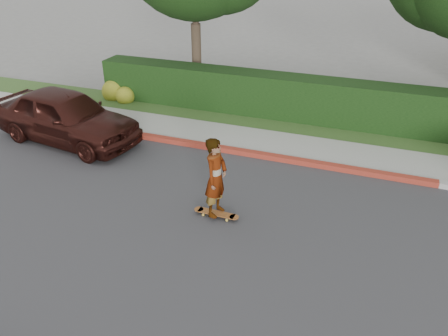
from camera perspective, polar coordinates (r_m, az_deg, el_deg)
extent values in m
plane|color=slate|center=(8.76, 21.00, -14.19)|extent=(120.00, 120.00, 0.00)
cube|color=#2D2D30|center=(8.76, 21.01, -14.17)|extent=(60.00, 8.00, 0.01)
cube|color=#9E9E99|center=(12.12, 21.63, -1.15)|extent=(60.00, 0.20, 0.15)
cube|color=maroon|center=(12.81, -0.99, 2.64)|extent=(12.00, 0.21, 0.15)
cube|color=gray|center=(12.93, 21.69, 0.65)|extent=(60.00, 1.60, 0.12)
cube|color=#2D4C1E|center=(14.39, 21.80, 3.41)|extent=(60.00, 1.60, 0.10)
cube|color=black|center=(14.84, 10.73, 8.67)|extent=(15.00, 1.00, 1.50)
sphere|color=#2D4C19|center=(17.24, -14.17, 9.70)|extent=(0.90, 0.90, 0.90)
sphere|color=#2D4C19|center=(16.77, -12.79, 9.16)|extent=(0.70, 0.70, 0.70)
cylinder|color=#33261C|center=(17.10, -3.58, 13.85)|extent=(0.36, 0.36, 2.70)
cylinder|color=#33261C|center=(16.70, -3.80, 20.59)|extent=(0.24, 0.24, 2.25)
cylinder|color=gold|center=(9.92, -2.72, -6.11)|extent=(0.06, 0.03, 0.06)
cylinder|color=gold|center=(10.04, -2.35, -5.62)|extent=(0.06, 0.03, 0.06)
cylinder|color=gold|center=(9.74, 0.37, -6.80)|extent=(0.06, 0.03, 0.06)
cylinder|color=gold|center=(9.87, 0.71, -6.30)|extent=(0.06, 0.03, 0.06)
cube|color=silver|center=(9.96, -2.54, -5.67)|extent=(0.05, 0.17, 0.02)
cube|color=silver|center=(9.78, 0.54, -6.36)|extent=(0.05, 0.17, 0.02)
cube|color=brown|center=(9.85, -1.02, -5.91)|extent=(0.86, 0.22, 0.02)
cylinder|color=brown|center=(10.00, -3.30, -5.40)|extent=(0.21, 0.21, 0.02)
cylinder|color=brown|center=(9.73, 1.33, -6.43)|extent=(0.21, 0.21, 0.02)
imported|color=white|center=(9.36, -1.06, -1.25)|extent=(0.51, 0.71, 1.83)
imported|color=#331410|center=(13.96, -19.91, 6.36)|extent=(4.91, 2.52, 1.60)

